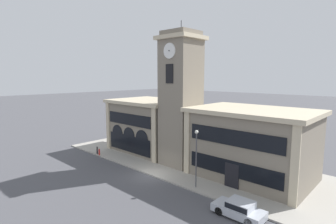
% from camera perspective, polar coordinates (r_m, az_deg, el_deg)
% --- Properties ---
extents(ground_plane, '(300.00, 300.00, 0.00)m').
position_cam_1_polar(ground_plane, '(30.23, -3.89, -13.69)').
color(ground_plane, '#4C4C51').
extents(sidewalk_kerb, '(36.89, 13.39, 0.15)m').
position_cam_1_polar(sidewalk_kerb, '(34.83, 4.32, -10.63)').
color(sidewalk_kerb, '#A39E93').
rests_on(sidewalk_kerb, ground_plane).
extents(clock_tower, '(4.70, 4.70, 17.57)m').
position_cam_1_polar(clock_tower, '(32.03, 2.79, 2.72)').
color(clock_tower, gray).
rests_on(clock_tower, ground_plane).
extents(town_hall_left_wing, '(11.44, 8.89, 7.62)m').
position_cam_1_polar(town_hall_left_wing, '(39.37, -3.84, -2.82)').
color(town_hall_left_wing, gray).
rests_on(town_hall_left_wing, ground_plane).
extents(town_hall_right_wing, '(12.85, 8.89, 7.61)m').
position_cam_1_polar(town_hall_right_wing, '(29.99, 17.76, -6.53)').
color(town_hall_right_wing, gray).
rests_on(town_hall_right_wing, ground_plane).
extents(parked_car_near, '(4.06, 1.85, 1.38)m').
position_cam_1_polar(parked_car_near, '(22.66, 15.24, -19.61)').
color(parked_car_near, '#B2B7C1').
rests_on(parked_car_near, ground_plane).
extents(street_lamp, '(0.36, 0.36, 5.76)m').
position_cam_1_polar(street_lamp, '(25.85, 6.18, -8.25)').
color(street_lamp, '#4C4C51').
rests_on(street_lamp, sidewalk_kerb).
extents(bollard, '(0.18, 0.18, 1.06)m').
position_cam_1_polar(bollard, '(38.78, -15.16, -8.04)').
color(bollard, black).
rests_on(bollard, sidewalk_kerb).
extents(fire_hydrant, '(0.22, 0.22, 0.87)m').
position_cam_1_polar(fire_hydrant, '(38.23, -14.74, -8.41)').
color(fire_hydrant, red).
rests_on(fire_hydrant, sidewalk_kerb).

